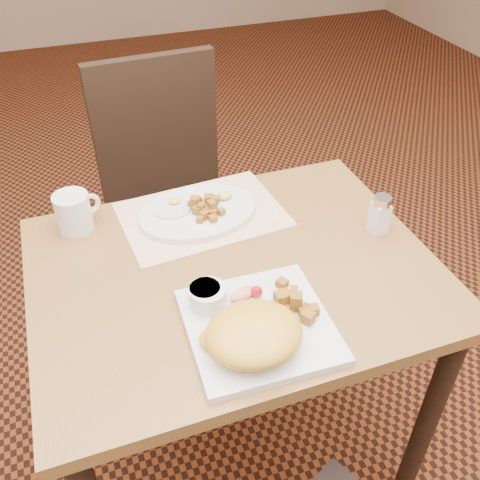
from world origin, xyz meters
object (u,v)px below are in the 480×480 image
at_px(salt_shaker, 380,214).
at_px(table, 235,301).
at_px(plate_oval, 198,212).
at_px(coffee_mug, 74,212).
at_px(chair_far, 170,192).
at_px(plate_square, 259,326).

bearing_deg(salt_shaker, table, -178.71).
bearing_deg(plate_oval, coffee_mug, 170.30).
distance_m(chair_far, coffee_mug, 0.57).
relative_size(plate_oval, coffee_mug, 2.71).
relative_size(chair_far, plate_oval, 3.19).
bearing_deg(chair_far, salt_shaker, 116.58).
xyz_separation_m(table, chair_far, (-0.00, 0.66, -0.10)).
bearing_deg(chair_far, plate_square, 85.94).
relative_size(table, coffee_mug, 8.00).
xyz_separation_m(plate_oval, salt_shaker, (0.39, -0.21, 0.04)).
distance_m(plate_square, coffee_mug, 0.55).
relative_size(table, plate_square, 3.21).
distance_m(table, chair_far, 0.67).
height_order(table, salt_shaker, salt_shaker).
xyz_separation_m(plate_square, coffee_mug, (-0.30, 0.46, 0.04)).
bearing_deg(table, salt_shaker, 1.29).
xyz_separation_m(plate_square, salt_shaker, (0.39, 0.20, 0.04)).
bearing_deg(coffee_mug, chair_far, 51.49).
height_order(chair_far, plate_oval, chair_far).
bearing_deg(plate_oval, table, -84.37).
relative_size(plate_square, plate_oval, 0.92).
bearing_deg(coffee_mug, plate_square, -56.67).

